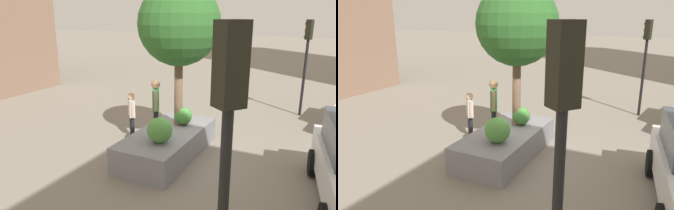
% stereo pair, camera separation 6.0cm
% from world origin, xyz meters
% --- Properties ---
extents(ground_plane, '(120.00, 120.00, 0.00)m').
position_xyz_m(ground_plane, '(0.00, 0.00, 0.00)').
color(ground_plane, gray).
extents(planter_ledge, '(4.10, 1.87, 0.85)m').
position_xyz_m(planter_ledge, '(0.15, -0.29, 0.42)').
color(planter_ledge, gray).
rests_on(planter_ledge, ground).
extents(plaza_tree, '(2.68, 2.68, 4.73)m').
position_xyz_m(plaza_tree, '(-0.60, -0.28, 4.22)').
color(plaza_tree, brown).
rests_on(plaza_tree, planter_ledge).
extents(boxwood_shrub, '(0.63, 0.63, 0.63)m').
position_xyz_m(boxwood_shrub, '(-0.69, -0.14, 1.16)').
color(boxwood_shrub, '#3D7A33').
rests_on(boxwood_shrub, planter_ledge).
extents(hedge_clump, '(0.77, 0.77, 0.77)m').
position_xyz_m(hedge_clump, '(1.09, -0.10, 1.23)').
color(hedge_clump, '#4C8C3D').
rests_on(hedge_clump, planter_ledge).
extents(skateboard, '(0.78, 0.62, 0.07)m').
position_xyz_m(skateboard, '(0.77, -0.39, 0.90)').
color(skateboard, black).
rests_on(skateboard, planter_ledge).
extents(skateboarder, '(0.54, 0.39, 1.74)m').
position_xyz_m(skateboarder, '(0.77, -0.39, 1.92)').
color(skateboarder, black).
rests_on(skateboarder, skateboard).
extents(traffic_light_corner, '(0.37, 0.37, 4.53)m').
position_xyz_m(traffic_light_corner, '(5.98, 3.34, 3.09)').
color(traffic_light_corner, black).
rests_on(traffic_light_corner, ground).
extents(traffic_light_median, '(0.34, 0.37, 4.31)m').
position_xyz_m(traffic_light_median, '(-6.56, 3.18, 2.95)').
color(traffic_light_median, black).
rests_on(traffic_light_median, ground).
extents(passerby_with_bag, '(0.49, 0.46, 1.75)m').
position_xyz_m(passerby_with_bag, '(-0.68, -2.24, 1.01)').
color(passerby_with_bag, black).
rests_on(passerby_with_bag, ground).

